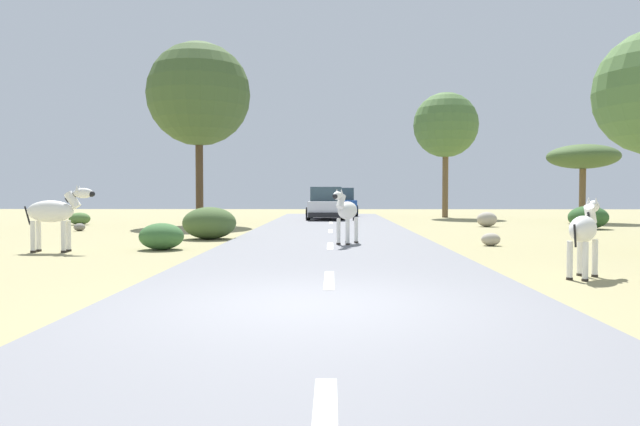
# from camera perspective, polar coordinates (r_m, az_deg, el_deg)

# --- Properties ---
(ground_plane) EXTENTS (90.00, 90.00, 0.00)m
(ground_plane) POSITION_cam_1_polar(r_m,az_deg,el_deg) (7.46, -0.79, -9.31)
(ground_plane) COLOR #998E60
(road) EXTENTS (6.00, 64.00, 0.05)m
(road) POSITION_cam_1_polar(r_m,az_deg,el_deg) (7.45, 0.84, -9.13)
(road) COLOR slate
(road) RESTS_ON ground_plane
(lane_markings) EXTENTS (0.16, 56.00, 0.01)m
(lane_markings) POSITION_cam_1_polar(r_m,az_deg,el_deg) (6.47, 0.79, -10.59)
(lane_markings) COLOR silver
(lane_markings) RESTS_ON road
(zebra_0) EXTENTS (0.85, 1.53, 1.52)m
(zebra_0) POSITION_cam_1_polar(r_m,az_deg,el_deg) (15.94, 2.62, 0.17)
(zebra_0) COLOR silver
(zebra_0) RESTS_ON road
(zebra_1) EXTENTS (1.06, 1.27, 1.39)m
(zebra_1) POSITION_cam_1_polar(r_m,az_deg,el_deg) (10.90, 24.65, -1.52)
(zebra_1) COLOR silver
(zebra_1) RESTS_ON ground_plane
(zebra_2) EXTENTS (1.76, 0.48, 1.66)m
(zebra_2) POSITION_cam_1_polar(r_m,az_deg,el_deg) (15.70, -24.75, 0.07)
(zebra_2) COLOR silver
(zebra_2) RESTS_ON ground_plane
(car_0) EXTENTS (2.22, 4.44, 1.74)m
(car_0) POSITION_cam_1_polar(r_m,az_deg,el_deg) (36.45, 1.94, 1.02)
(car_0) COLOR #1E479E
(car_0) RESTS_ON road
(car_1) EXTENTS (2.10, 4.38, 1.74)m
(car_1) POSITION_cam_1_polar(r_m,az_deg,el_deg) (31.17, 0.64, 0.85)
(car_1) COLOR silver
(car_1) RESTS_ON road
(tree_3) EXTENTS (3.85, 3.85, 7.45)m
(tree_3) POSITION_cam_1_polar(r_m,az_deg,el_deg) (35.57, 12.31, 8.45)
(tree_3) COLOR brown
(tree_3) RESTS_ON ground_plane
(tree_4) EXTENTS (4.79, 4.79, 8.46)m
(tree_4) POSITION_cam_1_polar(r_m,az_deg,el_deg) (27.96, -11.88, 11.38)
(tree_4) COLOR #4C3823
(tree_4) RESTS_ON ground_plane
(tree_5) EXTENTS (3.46, 3.46, 3.88)m
(tree_5) POSITION_cam_1_polar(r_m,az_deg,el_deg) (31.64, 24.54, 5.03)
(tree_5) COLOR brown
(tree_5) RESTS_ON ground_plane
(bush_0) EXTENTS (0.95, 0.85, 0.57)m
(bush_0) POSITION_cam_1_polar(r_m,az_deg,el_deg) (28.72, -22.65, -0.52)
(bush_0) COLOR #4C7038
(bush_0) RESTS_ON ground_plane
(bush_1) EXTENTS (1.70, 1.53, 1.02)m
(bush_1) POSITION_cam_1_polar(r_m,az_deg,el_deg) (18.63, -10.87, -0.98)
(bush_1) COLOR #425B2D
(bush_1) RESTS_ON ground_plane
(bush_2) EXTENTS (1.14, 1.03, 0.69)m
(bush_2) POSITION_cam_1_polar(r_m,az_deg,el_deg) (15.44, -15.39, -2.24)
(bush_2) COLOR #386633
(bush_2) RESTS_ON ground_plane
(bush_3) EXTENTS (1.57, 1.42, 0.94)m
(bush_3) POSITION_cam_1_polar(r_m,az_deg,el_deg) (25.87, 24.97, -0.40)
(bush_3) COLOR #2D5628
(bush_3) RESTS_ON ground_plane
(rock_0) EXTENTS (0.42, 0.44, 0.29)m
(rock_0) POSITION_cam_1_polar(r_m,az_deg,el_deg) (24.14, -22.67, -1.29)
(rock_0) COLOR gray
(rock_0) RESTS_ON ground_plane
(rock_1) EXTENTS (0.52, 0.43, 0.35)m
(rock_1) POSITION_cam_1_polar(r_m,az_deg,el_deg) (16.69, 16.52, -2.51)
(rock_1) COLOR #A89E8C
(rock_1) RESTS_ON ground_plane
(rock_4) EXTENTS (0.86, 0.74, 0.64)m
(rock_4) POSITION_cam_1_polar(r_m,az_deg,el_deg) (26.05, 16.17, -0.61)
(rock_4) COLOR #A89E8C
(rock_4) RESTS_ON ground_plane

